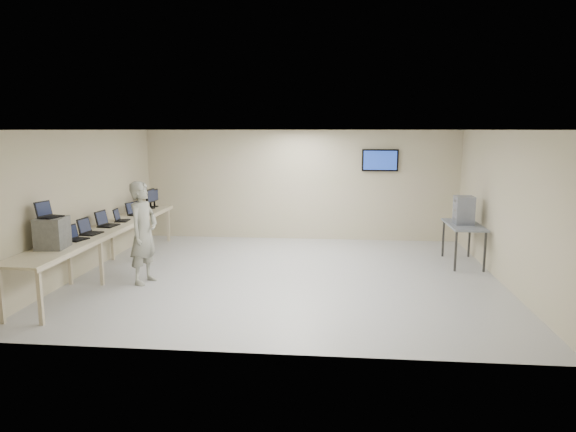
# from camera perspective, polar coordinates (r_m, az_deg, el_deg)

# --- Properties ---
(room) EXTENTS (8.01, 7.01, 2.81)m
(room) POSITION_cam_1_polar(r_m,az_deg,el_deg) (9.76, 0.11, 1.37)
(room) COLOR silver
(room) RESTS_ON ground
(workbench) EXTENTS (0.76, 6.00, 0.90)m
(workbench) POSITION_cam_1_polar(r_m,az_deg,el_deg) (10.76, -19.50, -1.57)
(workbench) COLOR beige
(workbench) RESTS_ON ground
(equipment_box) EXTENTS (0.48, 0.53, 0.50)m
(equipment_box) POSITION_cam_1_polar(r_m,az_deg,el_deg) (9.15, -24.72, -1.71)
(equipment_box) COLOR slate
(equipment_box) RESTS_ON workbench
(laptop_on_box) EXTENTS (0.35, 0.39, 0.26)m
(laptop_on_box) POSITION_cam_1_polar(r_m,az_deg,el_deg) (9.12, -25.15, 0.27)
(laptop_on_box) COLOR black
(laptop_on_box) RESTS_ON equipment_box
(laptop_0) EXTENTS (0.36, 0.39, 0.27)m
(laptop_0) POSITION_cam_1_polar(r_m,az_deg,el_deg) (9.70, -22.64, -2.08)
(laptop_0) COLOR black
(laptop_0) RESTS_ON workbench
(laptop_1) EXTENTS (0.36, 0.41, 0.30)m
(laptop_1) POSITION_cam_1_polar(r_m,az_deg,el_deg) (10.15, -21.29, -1.46)
(laptop_1) COLOR black
(laptop_1) RESTS_ON workbench
(laptop_2) EXTENTS (0.37, 0.43, 0.31)m
(laptop_2) POSITION_cam_1_polar(r_m,az_deg,el_deg) (10.86, -19.61, -0.66)
(laptop_2) COLOR black
(laptop_2) RESTS_ON workbench
(laptop_3) EXTENTS (0.31, 0.36, 0.26)m
(laptop_3) POSITION_cam_1_polar(r_m,az_deg,el_deg) (11.36, -18.18, -0.21)
(laptop_3) COLOR black
(laptop_3) RESTS_ON workbench
(laptop_4) EXTENTS (0.41, 0.44, 0.29)m
(laptop_4) POSITION_cam_1_polar(r_m,az_deg,el_deg) (12.09, -16.63, 0.47)
(laptop_4) COLOR black
(laptop_4) RESTS_ON workbench
(laptop_5) EXTENTS (0.28, 0.34, 0.26)m
(laptop_5) POSITION_cam_1_polar(r_m,az_deg,el_deg) (12.57, -15.98, 0.80)
(laptop_5) COLOR black
(laptop_5) RESTS_ON workbench
(monitor_near) EXTENTS (0.21, 0.48, 0.47)m
(monitor_near) POSITION_cam_1_polar(r_m,az_deg,el_deg) (12.96, -15.05, 2.07)
(monitor_near) COLOR black
(monitor_near) RESTS_ON workbench
(monitor_far) EXTENTS (0.19, 0.43, 0.43)m
(monitor_far) POSITION_cam_1_polar(r_m,az_deg,el_deg) (13.22, -14.64, 2.12)
(monitor_far) COLOR black
(monitor_far) RESTS_ON workbench
(soldier) EXTENTS (0.59, 0.77, 1.88)m
(soldier) POSITION_cam_1_polar(r_m,az_deg,el_deg) (9.75, -15.77, -1.81)
(soldier) COLOR slate
(soldier) RESTS_ON ground
(side_table) EXTENTS (0.66, 1.42, 0.85)m
(side_table) POSITION_cam_1_polar(r_m,az_deg,el_deg) (11.36, 18.95, -1.21)
(side_table) COLOR slate
(side_table) RESTS_ON ground
(storage_bins) EXTENTS (0.37, 0.41, 0.59)m
(storage_bins) POSITION_cam_1_polar(r_m,az_deg,el_deg) (11.29, 18.96, 0.62)
(storage_bins) COLOR gray
(storage_bins) RESTS_ON side_table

